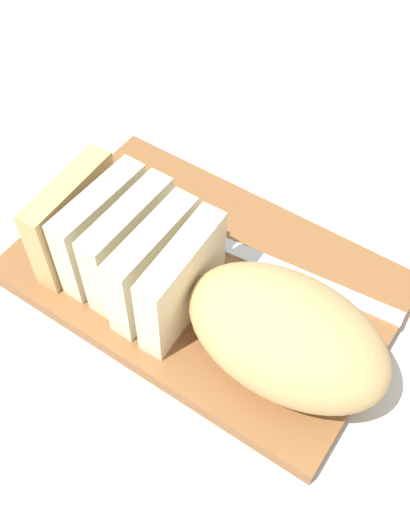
% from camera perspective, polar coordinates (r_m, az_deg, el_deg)
% --- Properties ---
extents(ground_plane, '(3.00, 3.00, 0.00)m').
position_cam_1_polar(ground_plane, '(0.68, 0.00, -2.47)').
color(ground_plane, beige).
extents(cutting_board, '(0.40, 0.26, 0.02)m').
position_cam_1_polar(cutting_board, '(0.68, 0.00, -2.02)').
color(cutting_board, brown).
rests_on(cutting_board, ground_plane).
extents(bread_loaf, '(0.36, 0.13, 0.10)m').
position_cam_1_polar(bread_loaf, '(0.59, 1.25, -3.78)').
color(bread_loaf, tan).
rests_on(bread_loaf, cutting_board).
extents(bread_knife, '(0.27, 0.04, 0.02)m').
position_cam_1_polar(bread_knife, '(0.69, 1.02, 1.74)').
color(bread_knife, silver).
rests_on(bread_knife, cutting_board).
extents(crumb_near_knife, '(0.01, 0.01, 0.01)m').
position_cam_1_polar(crumb_near_knife, '(0.67, -2.04, -1.45)').
color(crumb_near_knife, '#996633').
rests_on(crumb_near_knife, cutting_board).
extents(crumb_near_loaf, '(0.01, 0.01, 0.01)m').
position_cam_1_polar(crumb_near_loaf, '(0.65, -3.01, -2.98)').
color(crumb_near_loaf, '#996633').
rests_on(crumb_near_loaf, cutting_board).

